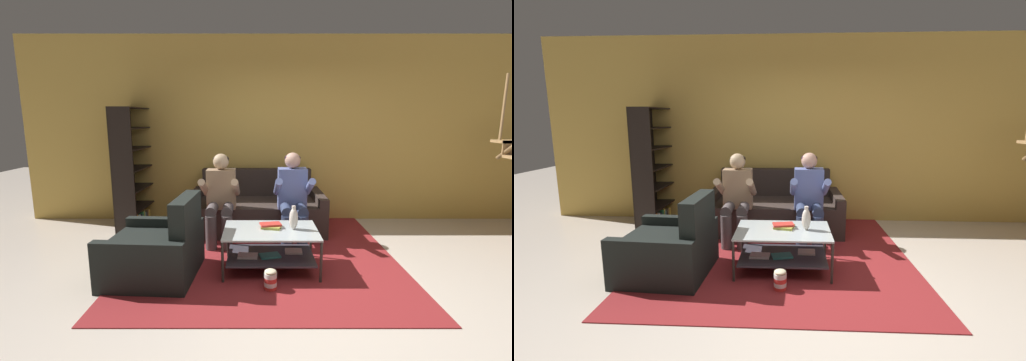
{
  "view_description": "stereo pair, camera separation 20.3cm",
  "coord_description": "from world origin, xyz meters",
  "views": [
    {
      "loc": [
        -0.52,
        -3.07,
        1.65
      ],
      "look_at": [
        -0.53,
        1.0,
        0.9
      ],
      "focal_mm": 24.0,
      "sensor_mm": 36.0,
      "label": 1
    },
    {
      "loc": [
        -0.32,
        -3.06,
        1.65
      ],
      "look_at": [
        -0.53,
        1.0,
        0.9
      ],
      "focal_mm": 24.0,
      "sensor_mm": 36.0,
      "label": 2
    }
  ],
  "objects": [
    {
      "name": "area_rug",
      "position": [
        -0.44,
        1.06,
        0.01
      ],
      "size": [
        3.1,
        3.35,
        0.01
      ],
      "color": "maroon",
      "rests_on": "ground"
    },
    {
      "name": "ground",
      "position": [
        0.0,
        0.0,
        0.0
      ],
      "size": [
        16.8,
        16.8,
        0.0
      ],
      "primitive_type": "plane",
      "color": "beige"
    },
    {
      "name": "person_seated_left",
      "position": [
        -0.99,
        1.32,
        0.65
      ],
      "size": [
        0.5,
        0.58,
        1.18
      ],
      "color": "#514848",
      "rests_on": "ground"
    },
    {
      "name": "couch",
      "position": [
        -0.51,
        1.89,
        0.29
      ],
      "size": [
        1.94,
        0.98,
        0.86
      ],
      "color": "#362B26",
      "rests_on": "ground"
    },
    {
      "name": "back_partition",
      "position": [
        0.0,
        2.46,
        1.45
      ],
      "size": [
        8.4,
        0.12,
        2.9
      ],
      "primitive_type": "cube",
      "color": "gold",
      "rests_on": "ground"
    },
    {
      "name": "bookshelf",
      "position": [
        -2.4,
        2.03,
        0.74
      ],
      "size": [
        0.34,
        0.92,
        1.8
      ],
      "color": "black",
      "rests_on": "ground"
    },
    {
      "name": "coffee_table",
      "position": [
        -0.37,
        0.48,
        0.3
      ],
      "size": [
        1.02,
        0.68,
        0.45
      ],
      "color": "#B5BFC0",
      "rests_on": "ground"
    },
    {
      "name": "person_seated_right",
      "position": [
        -0.04,
        1.32,
        0.66
      ],
      "size": [
        0.5,
        0.58,
        1.2
      ],
      "color": "navy",
      "rests_on": "ground"
    },
    {
      "name": "armchair",
      "position": [
        -1.56,
        0.32,
        0.27
      ],
      "size": [
        0.94,
        0.96,
        0.86
      ],
      "color": "black",
      "rests_on": "ground"
    },
    {
      "name": "popcorn_tub",
      "position": [
        -0.38,
        0.02,
        0.11
      ],
      "size": [
        0.12,
        0.12,
        0.21
      ],
      "color": "red",
      "rests_on": "ground"
    },
    {
      "name": "vase",
      "position": [
        -0.12,
        0.5,
        0.58
      ],
      "size": [
        0.1,
        0.1,
        0.26
      ],
      "color": "beige",
      "rests_on": "coffee_table"
    },
    {
      "name": "book_stack",
      "position": [
        -0.36,
        0.55,
        0.48
      ],
      "size": [
        0.25,
        0.22,
        0.05
      ],
      "color": "#AFAE42",
      "rests_on": "coffee_table"
    }
  ]
}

